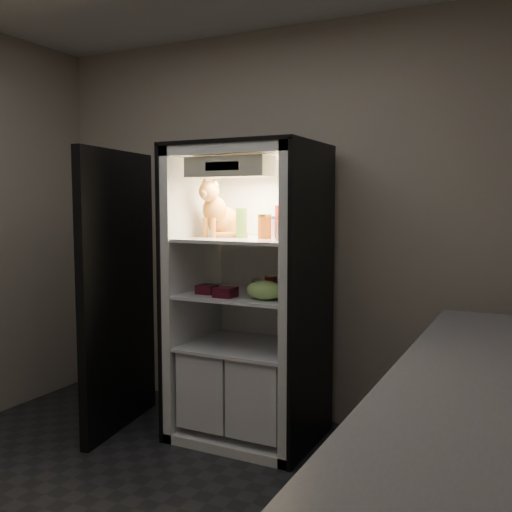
{
  "coord_description": "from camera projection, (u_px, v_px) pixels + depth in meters",
  "views": [
    {
      "loc": [
        1.65,
        -1.84,
        1.51
      ],
      "look_at": [
        0.07,
        1.32,
        1.18
      ],
      "focal_mm": 40.0,
      "sensor_mm": 36.0,
      "label": 1
    }
  ],
  "objects": [
    {
      "name": "soda_can_b",
      "position": [
        282.0,
        287.0,
        3.48
      ],
      "size": [
        0.06,
        0.06,
        0.11
      ],
      "color": "black",
      "rests_on": "refrigerator"
    },
    {
      "name": "refrigerator",
      "position": [
        251.0,
        315.0,
        3.67
      ],
      "size": [
        0.9,
        0.72,
        1.88
      ],
      "color": "white",
      "rests_on": "floor"
    },
    {
      "name": "berry_box_right",
      "position": [
        225.0,
        292.0,
        3.45
      ],
      "size": [
        0.12,
        0.12,
        0.06
      ],
      "primitive_type": "cube",
      "color": "#490C1B",
      "rests_on": "refrigerator"
    },
    {
      "name": "fridge_door",
      "position": [
        118.0,
        293.0,
        3.78
      ],
      "size": [
        0.2,
        0.87,
        1.85
      ],
      "rotation": [
        0.0,
        0.0,
        0.16
      ],
      "color": "black",
      "rests_on": "floor"
    },
    {
      "name": "grape_bag",
      "position": [
        265.0,
        290.0,
        3.36
      ],
      "size": [
        0.23,
        0.17,
        0.11
      ],
      "primitive_type": "ellipsoid",
      "color": "#8DB554",
      "rests_on": "refrigerator"
    },
    {
      "name": "soda_can_a",
      "position": [
        285.0,
        284.0,
        3.59
      ],
      "size": [
        0.06,
        0.06,
        0.12
      ],
      "color": "black",
      "rests_on": "refrigerator"
    },
    {
      "name": "room_shell",
      "position": [
        99.0,
        176.0,
        2.36
      ],
      "size": [
        3.6,
        3.6,
        3.6
      ],
      "color": "white",
      "rests_on": "floor"
    },
    {
      "name": "mayo_tub",
      "position": [
        270.0,
        226.0,
        3.69
      ],
      "size": [
        0.1,
        0.1,
        0.13
      ],
      "color": "white",
      "rests_on": "refrigerator"
    },
    {
      "name": "kitchen_counter",
      "position": [
        480.0,
        505.0,
        1.98
      ],
      "size": [
        0.62,
        2.42,
        0.92
      ],
      "color": "#322016",
      "rests_on": "floor"
    },
    {
      "name": "salsa_jar",
      "position": [
        264.0,
        226.0,
        3.51
      ],
      "size": [
        0.09,
        0.09,
        0.15
      ],
      "color": "maroon",
      "rests_on": "refrigerator"
    },
    {
      "name": "condiment_jar",
      "position": [
        257.0,
        285.0,
        3.67
      ],
      "size": [
        0.06,
        0.06,
        0.08
      ],
      "color": "brown",
      "rests_on": "refrigerator"
    },
    {
      "name": "cream_carton",
      "position": [
        284.0,
        230.0,
        3.33
      ],
      "size": [
        0.07,
        0.07,
        0.12
      ],
      "primitive_type": "cube",
      "color": "white",
      "rests_on": "refrigerator"
    },
    {
      "name": "soda_can_c",
      "position": [
        271.0,
        287.0,
        3.42
      ],
      "size": [
        0.07,
        0.07,
        0.14
      ],
      "color": "black",
      "rests_on": "refrigerator"
    },
    {
      "name": "pepper_jar",
      "position": [
        285.0,
        220.0,
        3.56
      ],
      "size": [
        0.13,
        0.13,
        0.22
      ],
      "color": "maroon",
      "rests_on": "refrigerator"
    },
    {
      "name": "tabby_cat",
      "position": [
        219.0,
        214.0,
        3.7
      ],
      "size": [
        0.32,
        0.37,
        0.39
      ],
      "rotation": [
        0.0,
        0.0,
        -0.07
      ],
      "color": "orange",
      "rests_on": "refrigerator"
    },
    {
      "name": "berry_box_left",
      "position": [
        207.0,
        289.0,
        3.58
      ],
      "size": [
        0.11,
        0.11,
        0.06
      ],
      "primitive_type": "cube",
      "color": "#490C1B",
      "rests_on": "refrigerator"
    },
    {
      "name": "parmesan_shaker",
      "position": [
        241.0,
        223.0,
        3.59
      ],
      "size": [
        0.07,
        0.07,
        0.19
      ],
      "color": "#227D24",
      "rests_on": "refrigerator"
    }
  ]
}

